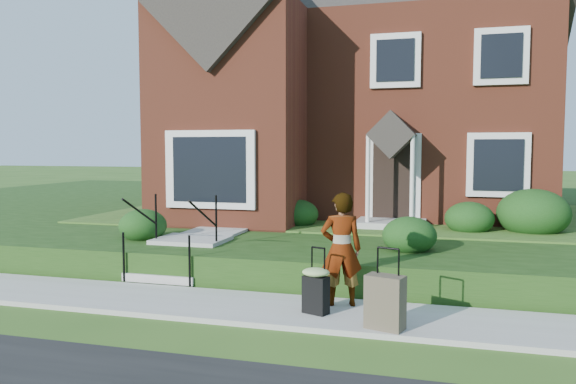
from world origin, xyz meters
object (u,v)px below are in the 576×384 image
(front_steps, at_px, (181,252))
(woman, at_px, (341,249))
(suitcase_black, at_px, (316,288))
(suitcase_olive, at_px, (385,302))

(front_steps, bearing_deg, woman, -23.05)
(front_steps, bearing_deg, suitcase_black, -32.33)
(woman, xyz_separation_m, suitcase_olive, (0.77, -0.97, -0.51))
(front_steps, height_order, woman, woman)
(front_steps, relative_size, woman, 1.16)
(woman, bearing_deg, suitcase_black, 45.40)
(front_steps, distance_m, suitcase_olive, 4.82)
(suitcase_black, height_order, suitcase_olive, suitcase_olive)
(front_steps, relative_size, suitcase_black, 2.07)
(front_steps, distance_m, woman, 3.73)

